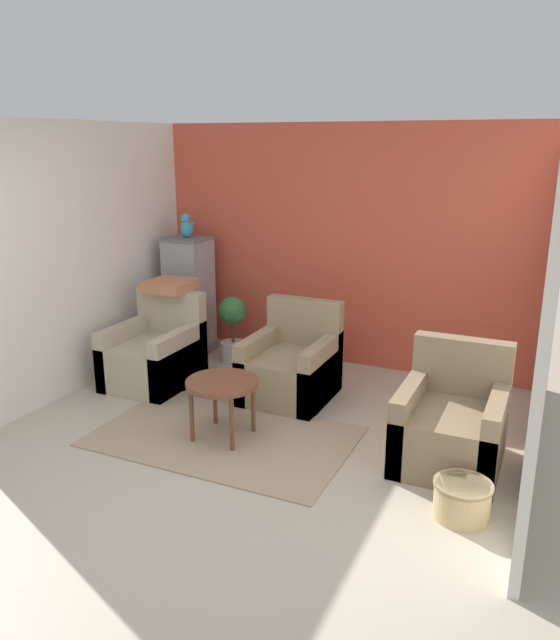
% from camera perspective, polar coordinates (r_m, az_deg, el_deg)
% --- Properties ---
extents(ground_plane, '(20.00, 20.00, 0.00)m').
position_cam_1_polar(ground_plane, '(4.31, -9.01, -16.53)').
color(ground_plane, '#B2A893').
rests_on(ground_plane, ground).
extents(wall_back_accent, '(4.16, 0.06, 2.49)m').
position_cam_1_polar(wall_back_accent, '(6.53, 5.83, 6.64)').
color(wall_back_accent, '#C64C38').
rests_on(wall_back_accent, ground_plane).
extents(wall_left, '(0.06, 3.08, 2.49)m').
position_cam_1_polar(wall_left, '(6.22, -17.51, 5.51)').
color(wall_left, silver).
rests_on(wall_left, ground_plane).
extents(wall_right, '(0.06, 3.08, 2.49)m').
position_cam_1_polar(wall_right, '(4.64, 23.66, 1.47)').
color(wall_right, silver).
rests_on(wall_right, ground_plane).
extents(area_rug, '(2.04, 1.28, 0.01)m').
position_cam_1_polar(area_rug, '(5.14, -5.17, -10.55)').
color(area_rug, gray).
rests_on(area_rug, ground_plane).
extents(coffee_table, '(0.58, 0.58, 0.49)m').
position_cam_1_polar(coffee_table, '(4.97, -5.30, -6.13)').
color(coffee_table, brown).
rests_on(coffee_table, ground_plane).
extents(armchair_left, '(0.74, 0.84, 0.87)m').
position_cam_1_polar(armchair_left, '(6.22, -11.36, -3.22)').
color(armchair_left, tan).
rests_on(armchair_left, ground_plane).
extents(armchair_right, '(0.74, 0.84, 0.87)m').
position_cam_1_polar(armchair_right, '(4.82, 15.39, -9.36)').
color(armchair_right, '#7A664C').
rests_on(armchair_right, ground_plane).
extents(armchair_middle, '(0.74, 0.84, 0.87)m').
position_cam_1_polar(armchair_middle, '(5.77, 1.05, -4.42)').
color(armchair_middle, '#8E7A5B').
rests_on(armchair_middle, ground_plane).
extents(birdcage, '(0.49, 0.49, 1.29)m').
position_cam_1_polar(birdcage, '(7.01, -8.27, 2.14)').
color(birdcage, slate).
rests_on(birdcage, ground_plane).
extents(parrot, '(0.12, 0.22, 0.27)m').
position_cam_1_polar(parrot, '(6.87, -8.53, 8.46)').
color(parrot, teal).
rests_on(parrot, birdcage).
extents(potted_plant, '(0.33, 0.30, 0.71)m').
position_cam_1_polar(potted_plant, '(6.69, -4.36, -0.38)').
color(potted_plant, beige).
rests_on(potted_plant, ground_plane).
extents(wicker_basket, '(0.37, 0.37, 0.24)m').
position_cam_1_polar(wicker_basket, '(4.26, 16.31, -15.38)').
color(wicker_basket, tan).
rests_on(wicker_basket, ground_plane).
extents(throw_pillow, '(0.44, 0.44, 0.10)m').
position_cam_1_polar(throw_pillow, '(6.28, -10.02, 3.14)').
color(throw_pillow, '#B2704C').
rests_on(throw_pillow, armchair_left).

